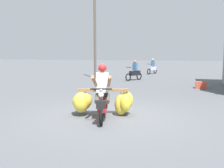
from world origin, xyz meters
The scene contains 6 objects.
ground_plane centered at (0.00, 0.00, 0.00)m, with size 120.00×120.00×0.00m, color #56595E.
motorbike_main_loaded centered at (-0.22, -0.07, 0.47)m, with size 1.86×1.94×1.58m.
motorbike_distant_ahead_left centered at (-1.13, 10.16, 0.57)m, with size 0.95×1.41×1.40m.
motorbike_distant_ahead_right centered at (-0.57, 16.00, 0.57)m, with size 0.81×1.51×1.40m.
produce_crate centered at (3.05, 7.09, 0.18)m, with size 0.56×0.40×0.36m, color #CC4C38.
utility_pole centered at (-4.21, 10.71, 3.00)m, with size 0.18×0.18×6.01m, color brown.
Camera 1 is at (2.10, -7.11, 1.86)m, focal length 40.63 mm.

